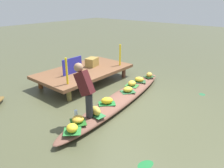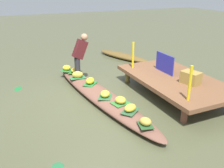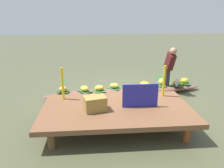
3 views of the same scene
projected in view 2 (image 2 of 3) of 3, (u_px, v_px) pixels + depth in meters
The scene contains 28 objects.
canal_water at pixel (100, 99), 6.37m from camera, with size 40.00×40.00×0.00m, color #4B4D33.
dock_platform at pixel (175, 80), 6.56m from camera, with size 3.20×1.80×0.45m.
vendor_boat at pixel (100, 95), 6.33m from camera, with size 4.86×0.66×0.22m, color brown.
moored_boat at pixel (123, 56), 9.81m from camera, with size 2.42×0.51×0.20m, color brown.
leaf_mat_0 at pixel (120, 103), 5.66m from camera, with size 0.38×0.30×0.01m, color #327431.
banana_bunch_0 at pixel (120, 100), 5.63m from camera, with size 0.27×0.23×0.15m, color gold.
leaf_mat_1 at pixel (67, 70), 7.81m from camera, with size 0.35×0.30×0.01m, color #297933.
banana_bunch_1 at pixel (67, 68), 7.78m from camera, with size 0.25×0.23×0.16m, color yellow.
leaf_mat_2 at pixel (105, 97), 5.98m from camera, with size 0.39×0.29×0.01m, color #2B6336.
banana_bunch_2 at pixel (105, 94), 5.95m from camera, with size 0.28×0.22×0.15m, color gold.
leaf_mat_3 at pixel (145, 125), 4.79m from camera, with size 0.33×0.25×0.01m, color #274F27.
banana_bunch_3 at pixel (145, 121), 4.76m from camera, with size 0.24×0.19×0.15m, color gold.
leaf_mat_4 at pixel (78, 78), 7.18m from camera, with size 0.43×0.23×0.01m, color #2B743E.
banana_bunch_4 at pixel (78, 75), 7.15m from camera, with size 0.31×0.18×0.20m, color gold.
leaf_mat_5 at pixel (130, 111), 5.31m from camera, with size 0.41×0.27×0.01m, color #2C5733.
banana_bunch_5 at pixel (130, 108), 5.28m from camera, with size 0.29×0.21×0.16m, color yellow.
leaf_mat_6 at pixel (90, 84), 6.76m from camera, with size 0.42×0.27×0.01m, color #1F722F.
banana_bunch_6 at pixel (90, 81), 6.73m from camera, with size 0.30×0.21×0.17m, color yellow.
leaf_mat_7 at pixel (75, 72), 7.62m from camera, with size 0.36×0.32×0.01m, color #21601E.
banana_bunch_7 at pixel (75, 70), 7.59m from camera, with size 0.26×0.25×0.14m, color gold.
vendor_person at pixel (80, 53), 7.12m from camera, with size 0.23×0.49×1.22m.
water_bottle at pixel (79, 69), 7.58m from camera, with size 0.07×0.07×0.23m, color silver.
market_banner at pixel (165, 63), 6.86m from camera, with size 0.77×0.03×0.51m, color #2729A0.
railing_post_west at pixel (133, 55), 7.17m from camera, with size 0.06×0.06×0.76m, color yellow.
railing_post_east at pixel (190, 83), 5.15m from camera, with size 0.06×0.06×0.76m, color yellow.
produce_crate at pixel (191, 78), 6.12m from camera, with size 0.44×0.32×0.30m, color olive.
drifting_plant_0 at pixel (58, 166), 4.03m from camera, with size 0.20×0.18×0.01m, color #246238.
drifting_plant_1 at pixel (18, 89), 7.01m from camera, with size 0.32×0.20×0.01m, color #1A6D30.
Camera 2 is at (5.37, -2.12, 2.73)m, focal length 40.29 mm.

